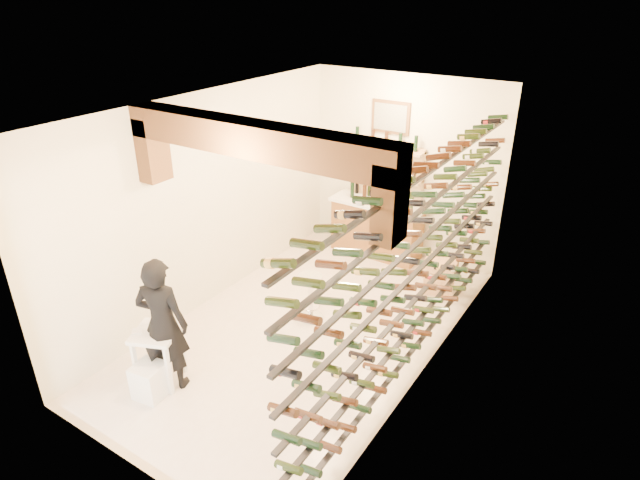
{
  "coord_description": "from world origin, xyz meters",
  "views": [
    {
      "loc": [
        3.62,
        -5.29,
        4.53
      ],
      "look_at": [
        0.0,
        0.3,
        1.3
      ],
      "focal_mm": 30.05,
      "sensor_mm": 36.0,
      "label": 1
    }
  ],
  "objects_px": {
    "chrome_barstool": "(310,294)",
    "crate_lower": "(439,284)",
    "back_counter": "(377,227)",
    "tasting_table": "(157,340)",
    "white_stool": "(150,381)",
    "person": "(163,324)",
    "wine_rack": "(415,261)"
  },
  "relations": [
    {
      "from": "white_stool",
      "to": "person",
      "type": "xyz_separation_m",
      "value": [
        0.02,
        0.29,
        0.65
      ]
    },
    {
      "from": "chrome_barstool",
      "to": "crate_lower",
      "type": "relative_size",
      "value": 1.51
    },
    {
      "from": "wine_rack",
      "to": "person",
      "type": "xyz_separation_m",
      "value": [
        -2.33,
        -1.89,
        -0.68
      ]
    },
    {
      "from": "wine_rack",
      "to": "crate_lower",
      "type": "xyz_separation_m",
      "value": [
        -0.35,
        1.98,
        -1.41
      ]
    },
    {
      "from": "person",
      "to": "crate_lower",
      "type": "bearing_deg",
      "value": -137.46
    },
    {
      "from": "back_counter",
      "to": "crate_lower",
      "type": "height_order",
      "value": "back_counter"
    },
    {
      "from": "back_counter",
      "to": "crate_lower",
      "type": "xyz_separation_m",
      "value": [
        1.48,
        -0.67,
        -0.39
      ]
    },
    {
      "from": "chrome_barstool",
      "to": "tasting_table",
      "type": "bearing_deg",
      "value": -109.98
    },
    {
      "from": "wine_rack",
      "to": "tasting_table",
      "type": "distance_m",
      "value": 3.25
    },
    {
      "from": "tasting_table",
      "to": "white_stool",
      "type": "xyz_separation_m",
      "value": [
        0.09,
        -0.26,
        -0.39
      ]
    },
    {
      "from": "white_stool",
      "to": "chrome_barstool",
      "type": "relative_size",
      "value": 0.6
    },
    {
      "from": "back_counter",
      "to": "tasting_table",
      "type": "xyz_separation_m",
      "value": [
        -0.61,
        -4.57,
        0.08
      ]
    },
    {
      "from": "wine_rack",
      "to": "crate_lower",
      "type": "bearing_deg",
      "value": 99.94
    },
    {
      "from": "wine_rack",
      "to": "chrome_barstool",
      "type": "xyz_separation_m",
      "value": [
        -1.66,
        0.24,
        -1.13
      ]
    },
    {
      "from": "white_stool",
      "to": "person",
      "type": "relative_size",
      "value": 0.25
    },
    {
      "from": "white_stool",
      "to": "crate_lower",
      "type": "bearing_deg",
      "value": 64.21
    },
    {
      "from": "chrome_barstool",
      "to": "white_stool",
      "type": "bearing_deg",
      "value": -106.04
    },
    {
      "from": "back_counter",
      "to": "person",
      "type": "height_order",
      "value": "person"
    },
    {
      "from": "person",
      "to": "chrome_barstool",
      "type": "distance_m",
      "value": 2.28
    },
    {
      "from": "person",
      "to": "tasting_table",
      "type": "bearing_deg",
      "value": -3.85
    },
    {
      "from": "back_counter",
      "to": "tasting_table",
      "type": "relative_size",
      "value": 1.88
    },
    {
      "from": "tasting_table",
      "to": "person",
      "type": "xyz_separation_m",
      "value": [
        0.11,
        0.03,
        0.26
      ]
    },
    {
      "from": "wine_rack",
      "to": "back_counter",
      "type": "distance_m",
      "value": 3.38
    },
    {
      "from": "chrome_barstool",
      "to": "crate_lower",
      "type": "xyz_separation_m",
      "value": [
        1.31,
        1.74,
        -0.27
      ]
    },
    {
      "from": "back_counter",
      "to": "wine_rack",
      "type": "bearing_deg",
      "value": -55.34
    },
    {
      "from": "tasting_table",
      "to": "person",
      "type": "height_order",
      "value": "person"
    },
    {
      "from": "tasting_table",
      "to": "crate_lower",
      "type": "relative_size",
      "value": 1.9
    },
    {
      "from": "white_stool",
      "to": "back_counter",
      "type": "bearing_deg",
      "value": 83.81
    },
    {
      "from": "wine_rack",
      "to": "person",
      "type": "distance_m",
      "value": 3.08
    },
    {
      "from": "tasting_table",
      "to": "chrome_barstool",
      "type": "bearing_deg",
      "value": 46.49
    },
    {
      "from": "back_counter",
      "to": "tasting_table",
      "type": "distance_m",
      "value": 4.61
    },
    {
      "from": "tasting_table",
      "to": "crate_lower",
      "type": "distance_m",
      "value": 4.45
    }
  ]
}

